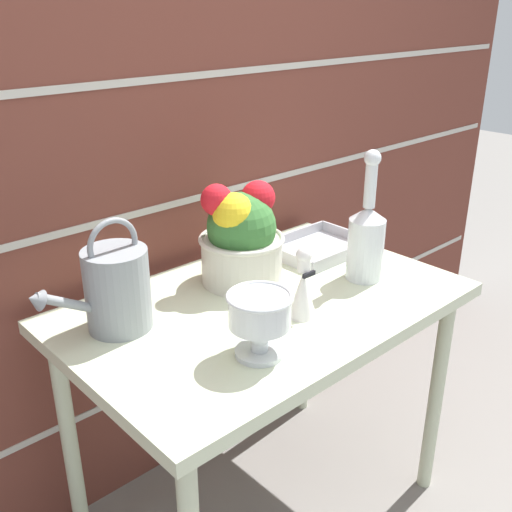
{
  "coord_description": "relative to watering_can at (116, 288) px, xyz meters",
  "views": [
    {
      "loc": [
        -0.97,
        -1.03,
        1.48
      ],
      "look_at": [
        0.0,
        0.03,
        0.86
      ],
      "focal_mm": 42.0,
      "sensor_mm": 36.0,
      "label": 1
    }
  ],
  "objects": [
    {
      "name": "ground_plane",
      "position": [
        0.36,
        -0.14,
        -0.85
      ],
      "size": [
        12.0,
        12.0,
        0.0
      ],
      "primitive_type": "plane",
      "color": "gray"
    },
    {
      "name": "watering_can",
      "position": [
        0.0,
        0.0,
        0.0
      ],
      "size": [
        0.3,
        0.16,
        0.28
      ],
      "color": "gray",
      "rests_on": "patio_table"
    },
    {
      "name": "glass_decanter",
      "position": [
        0.67,
        -0.23,
        0.02
      ],
      "size": [
        0.1,
        0.1,
        0.37
      ],
      "color": "silver",
      "rests_on": "patio_table"
    },
    {
      "name": "figurine_vase",
      "position": [
        0.37,
        -0.26,
        -0.03
      ],
      "size": [
        0.07,
        0.07,
        0.19
      ],
      "color": "white",
      "rests_on": "patio_table"
    },
    {
      "name": "flower_planter",
      "position": [
        0.39,
        -0.01,
        0.03
      ],
      "size": [
        0.24,
        0.24,
        0.29
      ],
      "color": "beige",
      "rests_on": "patio_table"
    },
    {
      "name": "crystal_pedestal_bowl",
      "position": [
        0.17,
        -0.32,
        -0.01
      ],
      "size": [
        0.15,
        0.15,
        0.15
      ],
      "color": "silver",
      "rests_on": "patio_table"
    },
    {
      "name": "patio_table",
      "position": [
        0.36,
        -0.14,
        -0.19
      ],
      "size": [
        1.06,
        0.68,
        0.74
      ],
      "color": "beige",
      "rests_on": "ground_plane"
    },
    {
      "name": "brick_wall",
      "position": [
        0.36,
        0.28,
        0.25
      ],
      "size": [
        3.6,
        0.08,
        2.2
      ],
      "color": "brown",
      "rests_on": "ground_plane"
    },
    {
      "name": "wire_tray",
      "position": [
        0.71,
        -0.01,
        -0.1
      ],
      "size": [
        0.29,
        0.22,
        0.04
      ],
      "color": "#B7B7BC",
      "rests_on": "patio_table"
    }
  ]
}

